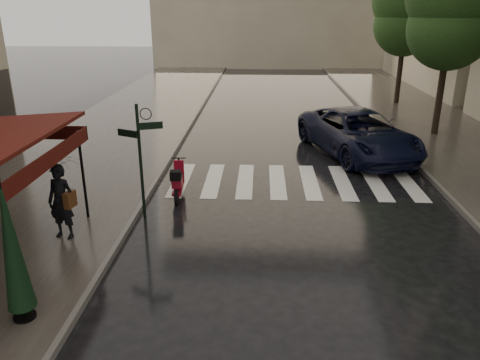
# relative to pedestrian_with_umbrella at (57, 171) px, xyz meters

# --- Properties ---
(ground) EXTENTS (120.00, 120.00, 0.00)m
(ground) POSITION_rel_pedestrian_with_umbrella_xyz_m (2.79, -1.63, -1.80)
(ground) COLOR black
(ground) RESTS_ON ground
(sidewalk_near) EXTENTS (6.00, 60.00, 0.12)m
(sidewalk_near) POSITION_rel_pedestrian_with_umbrella_xyz_m (-1.71, 10.37, -1.74)
(sidewalk_near) COLOR #38332D
(sidewalk_near) RESTS_ON ground
(sidewalk_far) EXTENTS (5.50, 60.00, 0.12)m
(sidewalk_far) POSITION_rel_pedestrian_with_umbrella_xyz_m (13.04, 10.37, -1.74)
(sidewalk_far) COLOR #38332D
(sidewalk_far) RESTS_ON ground
(curb_near) EXTENTS (0.12, 60.00, 0.16)m
(curb_near) POSITION_rel_pedestrian_with_umbrella_xyz_m (1.34, 10.37, -1.73)
(curb_near) COLOR #595651
(curb_near) RESTS_ON ground
(curb_far) EXTENTS (0.12, 60.00, 0.16)m
(curb_far) POSITION_rel_pedestrian_with_umbrella_xyz_m (10.24, 10.37, -1.73)
(curb_far) COLOR #595651
(curb_far) RESTS_ON ground
(crosswalk) EXTENTS (7.85, 3.20, 0.01)m
(crosswalk) POSITION_rel_pedestrian_with_umbrella_xyz_m (5.77, 4.37, -1.80)
(crosswalk) COLOR silver
(crosswalk) RESTS_ON ground
(signpost) EXTENTS (1.17, 0.29, 3.10)m
(signpost) POSITION_rel_pedestrian_with_umbrella_xyz_m (1.60, 1.37, 0.03)
(signpost) COLOR black
(signpost) RESTS_ON ground
(tree_mid) EXTENTS (3.80, 3.80, 8.34)m
(tree_mid) POSITION_rel_pedestrian_with_umbrella_xyz_m (12.29, 10.37, 3.79)
(tree_mid) COLOR black
(tree_mid) RESTS_ON sidewalk_far
(tree_far) EXTENTS (3.80, 3.80, 8.16)m
(tree_far) POSITION_rel_pedestrian_with_umbrella_xyz_m (12.49, 17.37, 3.65)
(tree_far) COLOR black
(tree_far) RESTS_ON sidewalk_far
(pedestrian_with_umbrella) EXTENTS (1.29, 1.30, 2.54)m
(pedestrian_with_umbrella) POSITION_rel_pedestrian_with_umbrella_xyz_m (0.00, 0.00, 0.00)
(pedestrian_with_umbrella) COLOR black
(pedestrian_with_umbrella) RESTS_ON sidewalk_near
(scooter) EXTENTS (0.46, 1.62, 1.07)m
(scooter) POSITION_rel_pedestrian_with_umbrella_xyz_m (2.25, 2.84, -1.31)
(scooter) COLOR black
(scooter) RESTS_ON ground
(parked_car) EXTENTS (4.51, 6.61, 1.68)m
(parked_car) POSITION_rel_pedestrian_with_umbrella_xyz_m (8.37, 7.50, -0.96)
(parked_car) COLOR black
(parked_car) RESTS_ON ground
(parasol_front) EXTENTS (0.48, 0.48, 2.70)m
(parasol_front) POSITION_rel_pedestrian_with_umbrella_xyz_m (0.50, -3.13, -0.23)
(parasol_front) COLOR black
(parasol_front) RESTS_ON sidewalk_near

